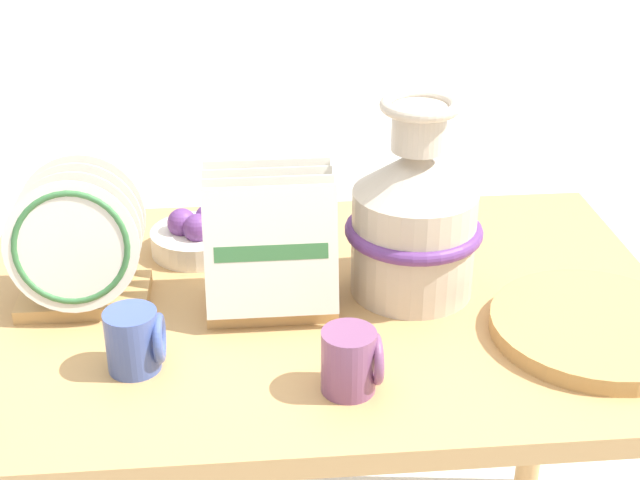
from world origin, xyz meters
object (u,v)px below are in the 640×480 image
Objects in this scene: dish_rack_square_plates at (271,258)px; dish_rack_round_plates at (78,253)px; wicker_charger_stack at (595,327)px; fruit_bowl at (197,236)px; ceramic_vase at (414,217)px; mug_cobalt_glaze at (136,340)px; mug_plum_glaze at (352,361)px.

dish_rack_round_plates is at bearing 173.99° from dish_rack_square_plates.
dish_rack_square_plates is at bearing 164.97° from wicker_charger_stack.
dish_rack_round_plates reaches higher than fruit_bowl.
fruit_bowl is at bearing 154.58° from ceramic_vase.
fruit_bowl is (-0.62, 0.33, 0.02)m from wicker_charger_stack.
mug_cobalt_glaze is at bearing -61.41° from dish_rack_round_plates.
dish_rack_round_plates is (-0.54, -0.00, -0.04)m from ceramic_vase.
mug_plum_glaze is (-0.13, -0.27, -0.09)m from ceramic_vase.
fruit_bowl is (-0.23, 0.44, -0.02)m from mug_plum_glaze.
mug_cobalt_glaze is (-0.43, -0.19, -0.09)m from ceramic_vase.
dish_rack_square_plates is (0.30, -0.03, -0.01)m from dish_rack_round_plates.
ceramic_vase is 3.54× the size of mug_cobalt_glaze.
wicker_charger_stack is at bearing -11.66° from dish_rack_round_plates.
ceramic_vase reaches higher than dish_rack_square_plates.
mug_cobalt_glaze is at bearing -177.96° from wicker_charger_stack.
wicker_charger_stack is (0.79, -0.16, -0.08)m from dish_rack_round_plates.
dish_rack_round_plates is at bearing 168.34° from wicker_charger_stack.
ceramic_vase reaches higher than mug_plum_glaze.
wicker_charger_stack is 0.69m from mug_cobalt_glaze.
dish_rack_square_plates is at bearing -172.23° from ceramic_vase.
dish_rack_round_plates is 0.25m from fruit_bowl.
ceramic_vase is 3.54× the size of mug_plum_glaze.
wicker_charger_stack is at bearing 2.04° from mug_cobalt_glaze.
ceramic_vase is at bearing 7.77° from dish_rack_square_plates.
fruit_bowl is at bearing 117.38° from mug_plum_glaze.
mug_plum_glaze is 0.56× the size of fruit_bowl.
dish_rack_square_plates is 2.41× the size of mug_cobalt_glaze.
ceramic_vase is 1.03× the size of wicker_charger_stack.
mug_cobalt_glaze is 0.31m from mug_plum_glaze.
dish_rack_round_plates is at bearing -136.06° from fruit_bowl.
dish_rack_round_plates reaches higher than mug_cobalt_glaze.
mug_cobalt_glaze is at bearing -156.54° from ceramic_vase.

